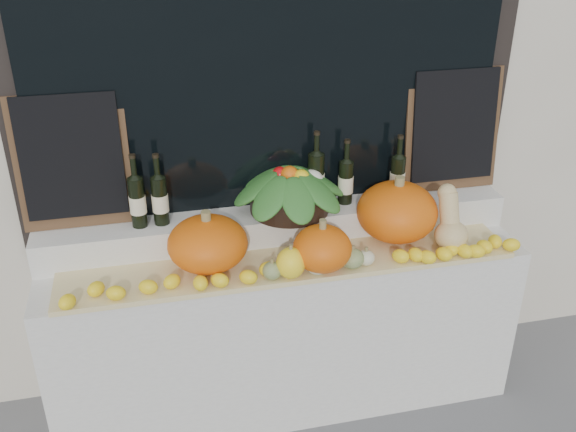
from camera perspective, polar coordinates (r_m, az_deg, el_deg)
The scene contains 17 objects.
display_sill at distance 3.32m, azimuth -0.30°, elevation -9.90°, with size 2.30×0.55×0.88m, color silver.
rear_tier at distance 3.16m, azimuth -0.92°, elevation -0.75°, with size 2.30×0.25×0.16m, color silver.
straw_bedding at distance 2.96m, azimuth 0.22°, elevation -4.34°, with size 2.10×0.32×0.03m, color tan.
pumpkin_left at distance 2.88m, azimuth -7.15°, elevation -2.45°, with size 0.36×0.36×0.24m, color #E6600C.
pumpkin_right at distance 3.13m, azimuth 9.66°, elevation 0.38°, with size 0.39×0.39×0.29m, color #E6600C.
pumpkin_center at distance 2.86m, azimuth 3.06°, elevation -2.90°, with size 0.27×0.27×0.21m, color #E6600C.
butternut_squash at distance 3.12m, azimuth 14.22°, elevation -0.69°, with size 0.16×0.21×0.30m.
decorative_gourds at distance 2.85m, azimuth 2.18°, elevation -4.17°, with size 0.53×0.14×0.17m.
lemon_heap at distance 2.85m, azimuth 0.73°, elevation -4.72°, with size 2.20×0.16×0.06m, color yellow, non-canonical shape.
produce_bowl at distance 3.07m, azimuth 0.14°, elevation 2.44°, with size 0.58×0.58×0.24m.
wine_bottle_far_left at distance 3.00m, azimuth -13.23°, elevation 1.28°, with size 0.08×0.08×0.35m.
wine_bottle_near_left at distance 3.01m, azimuth -11.31°, elevation 1.44°, with size 0.08×0.08×0.35m.
wine_bottle_tall at distance 3.13m, azimuth 2.50°, elevation 3.33°, with size 0.08×0.08×0.38m.
wine_bottle_near_right at distance 3.17m, azimuth 5.15°, elevation 3.09°, with size 0.08×0.08×0.33m.
wine_bottle_far_right at distance 3.24m, azimuth 9.69°, elevation 3.41°, with size 0.08×0.08×0.34m.
chalkboard_left at distance 3.01m, azimuth -18.66°, elevation 4.75°, with size 0.50×0.09×0.62m.
chalkboard_right at distance 3.35m, azimuth 14.50°, elevation 7.55°, with size 0.50×0.09×0.62m.
Camera 1 is at (-0.58, -1.05, 2.45)m, focal length 40.00 mm.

